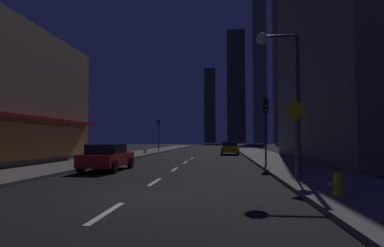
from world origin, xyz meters
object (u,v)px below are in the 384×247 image
Objects in this scene: fire_hydrant_far_left at (145,151)px; pedestrian_crossing_sign at (296,132)px; traffic_light_far_left at (159,128)px; car_parked_near at (107,157)px; car_parked_far at (230,148)px; fire_hydrant_yellow_near at (338,184)px; street_lamp_right at (280,67)px; traffic_light_near_right at (266,116)px.

pedestrian_crossing_sign is (11.50, -21.51, 1.56)m from fire_hydrant_far_left.
car_parked_near is at bearing -85.26° from traffic_light_far_left.
pedestrian_crossing_sign reaches higher than car_parked_far.
car_parked_far is at bearing 95.06° from fire_hydrant_yellow_near.
car_parked_near is 19.87m from car_parked_far.
street_lamp_right is at bearing -85.04° from car_parked_far.
street_lamp_right is (10.88, -24.89, 1.87)m from traffic_light_far_left.
traffic_light_far_left is at bearing 154.34° from car_parked_far.
fire_hydrant_yellow_near is 11.29m from traffic_light_near_right.
traffic_light_near_right is at bearing -50.91° from fire_hydrant_far_left.
fire_hydrant_far_left is 6.03m from traffic_light_far_left.
car_parked_far is at bearing 94.96° from street_lamp_right.
car_parked_far is at bearing 97.21° from traffic_light_near_right.
traffic_light_near_right is at bearing 88.75° from street_lamp_right.
car_parked_near is 1.01× the size of traffic_light_near_right.
street_lamp_right reaches higher than fire_hydrant_far_left.
car_parked_far is at bearing 95.08° from pedestrian_crossing_sign.
pedestrian_crossing_sign reaches higher than fire_hydrant_far_left.
street_lamp_right reaches higher than car_parked_far.
fire_hydrant_yellow_near is 32.52m from traffic_light_far_left.
fire_hydrant_yellow_near is at bearing -84.94° from car_parked_far.
car_parked_far is 22.61m from pedestrian_crossing_sign.
traffic_light_near_right is (9.10, 3.51, 2.45)m from car_parked_near.
traffic_light_near_right is 7.57m from pedestrian_crossing_sign.
street_lamp_right is 3.64m from pedestrian_crossing_sign.
fire_hydrant_far_left is at bearing 118.13° from pedestrian_crossing_sign.
car_parked_far reaches higher than fire_hydrant_far_left.
traffic_light_far_left is (-1.90, 22.89, 2.45)m from car_parked_near.
car_parked_far is 21.05m from street_lamp_right.
street_lamp_right is at bearing -91.25° from traffic_light_near_right.
street_lamp_right is (-0.52, 5.44, 4.61)m from fire_hydrant_yellow_near.
traffic_light_far_left is (-11.00, 19.38, 0.00)m from traffic_light_near_right.
fire_hydrant_yellow_near is at bearing -85.06° from pedestrian_crossing_sign.
fire_hydrant_yellow_near is (9.50, -7.44, -0.29)m from car_parked_near.
car_parked_near reaches higher than fire_hydrant_far_left.
car_parked_far is 1.01× the size of traffic_light_near_right.
traffic_light_far_left is 27.23m from street_lamp_right.
fire_hydrant_yellow_near is (2.30, -25.96, -0.29)m from car_parked_far.
traffic_light_near_right is 0.64× the size of street_lamp_right.
street_lamp_right reaches higher than traffic_light_far_left.
car_parked_far is at bearing 68.76° from car_parked_near.
traffic_light_far_left is at bearing 119.57° from traffic_light_near_right.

